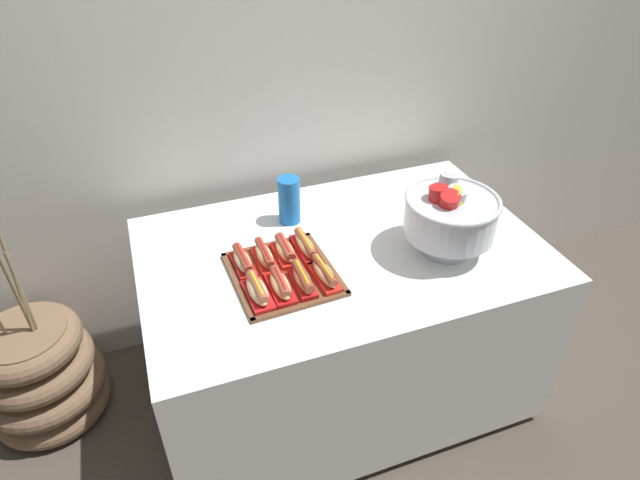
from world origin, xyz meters
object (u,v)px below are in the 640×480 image
Objects in this scene: hot_dog_2 at (303,279)px; hot_dog_4 at (243,261)px; serving_tray at (283,274)px; hot_dog_7 at (305,246)px; floor_vase at (41,373)px; hot_dog_0 at (258,291)px; punch_bowl at (450,214)px; cup_stack at (289,200)px; hot_dog_5 at (264,256)px; buffet_table at (340,319)px; hot_dog_3 at (324,273)px; hot_dog_1 at (280,285)px; hot_dog_6 at (285,250)px.

hot_dog_4 is (-0.16, 0.16, -0.00)m from hot_dog_2.
hot_dog_7 reaches higher than serving_tray.
floor_vase reaches higher than hot_dog_7.
hot_dog_0 is 0.15m from hot_dog_2.
serving_tray is 0.60m from punch_bowl.
hot_dog_7 is 0.23m from cup_stack.
hot_dog_2 reaches higher than serving_tray.
serving_tray is 0.34m from cup_stack.
hot_dog_7 is (0.15, 0.01, -0.00)m from hot_dog_5.
hot_dog_7 is at bearing 175.17° from buffet_table.
floor_vase is 5.97× the size of hot_dog_3.
floor_vase is at bearing 161.98° from hot_dog_5.
hot_dog_7 is at bearing 68.37° from hot_dog_2.
hot_dog_1 and hot_dog_2 have the same top height.
hot_dog_4 is 0.23m from hot_dog_7.
hot_dog_2 is 0.08m from hot_dog_3.
hot_dog_1 is 0.22m from hot_dog_7.
hot_dog_3 is at bearing -33.44° from hot_dog_4.
buffet_table is 0.53m from hot_dog_4.
buffet_table is at bearing 17.55° from serving_tray.
hot_dog_3 is at bearing 2.81° from hot_dog_0.
hot_dog_0 is at bearing -129.46° from hot_dog_6.
hot_dog_2 is 0.22m from hot_dog_4.
hot_dog_7 is (0.07, 0.00, -0.00)m from hot_dog_6.
buffet_table is at bearing -13.97° from floor_vase.
hot_dog_2 is 0.97× the size of hot_dog_5.
hot_dog_7 is (-0.01, 0.16, -0.00)m from hot_dog_3.
hot_dog_2 is 0.84× the size of hot_dog_7.
hot_dog_7 is at bearing 2.81° from hot_dog_4.
hot_dog_2 is at bearing -177.19° from hot_dog_3.
serving_tray is 2.07× the size of cup_stack.
hot_dog_1 is 1.04× the size of hot_dog_2.
buffet_table is 0.46m from hot_dog_2.
hot_dog_6 is at bearing 92.81° from hot_dog_2.
buffet_table is at bearing 25.14° from hot_dog_0.
hot_dog_7 is at bearing 39.07° from hot_dog_0.
floor_vase is at bearing 150.66° from hot_dog_0.
hot_dog_3 is at bearing -23.19° from floor_vase.
hot_dog_0 reaches higher than hot_dog_2.
hot_dog_2 is 0.18m from hot_dog_5.
hot_dog_2 is at bearing 2.81° from hot_dog_1.
hot_dog_6 is 0.08m from hot_dog_7.
floor_vase is at bearing 176.87° from cup_stack.
cup_stack is (0.08, 0.39, 0.06)m from hot_dog_2.
cup_stack is (0.01, 0.22, 0.06)m from hot_dog_7.
hot_dog_5 is 0.08m from hot_dog_6.
hot_dog_3 is (0.07, 0.00, -0.00)m from hot_dog_2.
serving_tray is at bearing 68.37° from hot_dog_1.
hot_dog_7 is at bearing 162.91° from punch_bowl.
cup_stack reaches higher than hot_dog_0.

